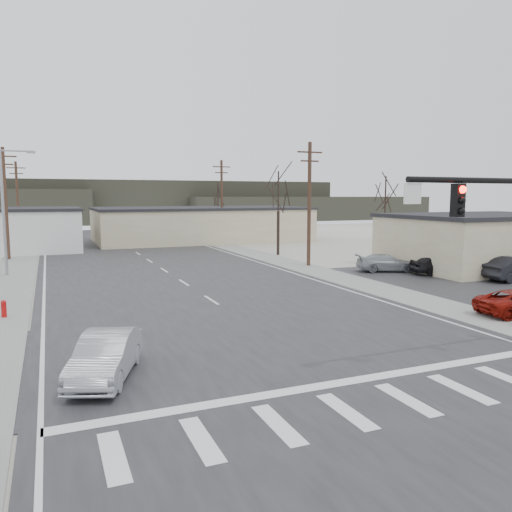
{
  "coord_description": "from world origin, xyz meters",
  "views": [
    {
      "loc": [
        -8.09,
        -17.75,
        5.74
      ],
      "look_at": [
        1.89,
        6.17,
        2.6
      ],
      "focal_mm": 35.0,
      "sensor_mm": 36.0,
      "label": 1
    }
  ],
  "objects_px": {
    "car_parked_dark_a": "(441,264)",
    "car_far_a": "(185,236)",
    "sedan_crossing": "(106,356)",
    "car_far_b": "(54,234)",
    "car_parked_silver": "(386,263)",
    "fire_hydrant": "(4,309)"
  },
  "relations": [
    {
      "from": "fire_hydrant",
      "to": "sedan_crossing",
      "type": "bearing_deg",
      "value": -70.32
    },
    {
      "from": "car_parked_dark_a",
      "to": "fire_hydrant",
      "type": "bearing_deg",
      "value": 106.78
    },
    {
      "from": "sedan_crossing",
      "to": "car_far_b",
      "type": "height_order",
      "value": "car_far_b"
    },
    {
      "from": "car_parked_silver",
      "to": "car_far_b",
      "type": "bearing_deg",
      "value": 48.34
    },
    {
      "from": "car_parked_dark_a",
      "to": "car_far_a",
      "type": "bearing_deg",
      "value": 30.73
    },
    {
      "from": "car_far_a",
      "to": "car_parked_silver",
      "type": "height_order",
      "value": "car_far_a"
    },
    {
      "from": "fire_hydrant",
      "to": "car_parked_silver",
      "type": "height_order",
      "value": "car_parked_silver"
    },
    {
      "from": "car_far_a",
      "to": "car_parked_dark_a",
      "type": "distance_m",
      "value": 33.76
    },
    {
      "from": "car_parked_dark_a",
      "to": "car_parked_silver",
      "type": "distance_m",
      "value": 3.89
    },
    {
      "from": "fire_hydrant",
      "to": "car_parked_dark_a",
      "type": "height_order",
      "value": "car_parked_dark_a"
    },
    {
      "from": "sedan_crossing",
      "to": "car_parked_dark_a",
      "type": "relative_size",
      "value": 0.98
    },
    {
      "from": "fire_hydrant",
      "to": "car_far_b",
      "type": "height_order",
      "value": "car_far_b"
    },
    {
      "from": "car_parked_silver",
      "to": "car_far_a",
      "type": "bearing_deg",
      "value": 33.19
    },
    {
      "from": "fire_hydrant",
      "to": "car_parked_silver",
      "type": "relative_size",
      "value": 0.2
    },
    {
      "from": "car_far_a",
      "to": "fire_hydrant",
      "type": "bearing_deg",
      "value": 48.63
    },
    {
      "from": "car_far_a",
      "to": "car_far_b",
      "type": "relative_size",
      "value": 1.22
    },
    {
      "from": "car_far_b",
      "to": "car_parked_silver",
      "type": "bearing_deg",
      "value": -56.86
    },
    {
      "from": "car_far_b",
      "to": "car_parked_dark_a",
      "type": "bearing_deg",
      "value": -55.63
    },
    {
      "from": "car_parked_silver",
      "to": "car_parked_dark_a",
      "type": "bearing_deg",
      "value": -116.01
    },
    {
      "from": "fire_hydrant",
      "to": "car_far_b",
      "type": "distance_m",
      "value": 44.29
    },
    {
      "from": "sedan_crossing",
      "to": "car_far_b",
      "type": "xyz_separation_m",
      "value": [
        -0.88,
        54.21,
        0.03
      ]
    },
    {
      "from": "fire_hydrant",
      "to": "car_far_b",
      "type": "xyz_separation_m",
      "value": [
        2.7,
        44.2,
        0.33
      ]
    }
  ]
}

